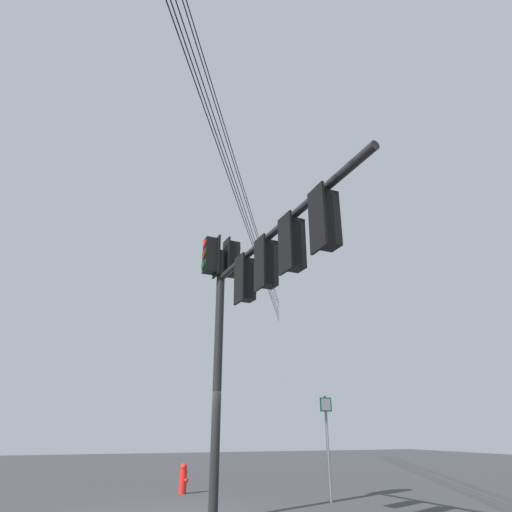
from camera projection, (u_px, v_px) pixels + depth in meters
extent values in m
cylinder|color=black|center=(218.00, 371.00, 9.72)|extent=(0.20, 0.20, 5.90)
cylinder|color=black|center=(275.00, 232.00, 8.11)|extent=(5.84, 0.61, 0.14)
cube|color=black|center=(232.00, 259.00, 10.89)|extent=(0.32, 0.32, 0.90)
cube|color=black|center=(226.00, 258.00, 10.82)|extent=(0.44, 0.08, 1.04)
cylinder|color=red|center=(239.00, 250.00, 11.07)|extent=(0.20, 0.05, 0.20)
cylinder|color=#3C2703|center=(238.00, 260.00, 10.95)|extent=(0.20, 0.05, 0.20)
cylinder|color=black|center=(238.00, 271.00, 10.84)|extent=(0.20, 0.05, 0.20)
cube|color=black|center=(210.00, 256.00, 10.66)|extent=(0.32, 0.32, 0.90)
cube|color=black|center=(216.00, 257.00, 10.72)|extent=(0.44, 0.08, 1.04)
cylinder|color=red|center=(204.00, 244.00, 10.71)|extent=(0.20, 0.05, 0.20)
cylinder|color=#3C2703|center=(204.00, 255.00, 10.59)|extent=(0.20, 0.05, 0.20)
cylinder|color=black|center=(203.00, 266.00, 10.48)|extent=(0.20, 0.05, 0.20)
cube|color=black|center=(247.00, 280.00, 9.00)|extent=(0.33, 0.33, 0.90)
cube|color=black|center=(239.00, 279.00, 8.93)|extent=(0.44, 0.09, 1.04)
cylinder|color=red|center=(254.00, 268.00, 9.18)|extent=(0.20, 0.05, 0.20)
cylinder|color=#3C2703|center=(254.00, 281.00, 9.07)|extent=(0.20, 0.05, 0.20)
cylinder|color=black|center=(254.00, 295.00, 8.96)|extent=(0.20, 0.05, 0.20)
cube|color=black|center=(268.00, 264.00, 8.15)|extent=(0.32, 0.32, 0.90)
cube|color=black|center=(260.00, 263.00, 8.09)|extent=(0.44, 0.07, 1.04)
cylinder|color=red|center=(275.00, 251.00, 8.33)|extent=(0.20, 0.05, 0.20)
cylinder|color=#3C2703|center=(276.00, 265.00, 8.22)|extent=(0.20, 0.05, 0.20)
cylinder|color=black|center=(276.00, 280.00, 8.10)|extent=(0.20, 0.05, 0.20)
cube|color=black|center=(294.00, 245.00, 7.31)|extent=(0.32, 0.32, 0.90)
cube|color=black|center=(285.00, 243.00, 7.24)|extent=(0.44, 0.08, 1.04)
cylinder|color=red|center=(302.00, 231.00, 7.48)|extent=(0.20, 0.05, 0.20)
cylinder|color=#3C2703|center=(302.00, 246.00, 7.37)|extent=(0.20, 0.05, 0.20)
cylinder|color=black|center=(303.00, 262.00, 7.26)|extent=(0.20, 0.05, 0.20)
cube|color=black|center=(327.00, 220.00, 6.46)|extent=(0.31, 0.31, 0.90)
cube|color=black|center=(317.00, 218.00, 6.40)|extent=(0.44, 0.06, 1.04)
cylinder|color=red|center=(335.00, 205.00, 6.63)|extent=(0.20, 0.04, 0.20)
cylinder|color=#3C2703|center=(336.00, 222.00, 6.52)|extent=(0.20, 0.04, 0.20)
cylinder|color=black|center=(338.00, 240.00, 6.40)|extent=(0.20, 0.04, 0.20)
cylinder|color=slate|center=(328.00, 447.00, 11.41)|extent=(0.07, 0.07, 2.60)
cube|color=#0C7238|center=(326.00, 404.00, 11.78)|extent=(0.09, 0.32, 0.36)
cube|color=white|center=(326.00, 404.00, 11.77)|extent=(0.06, 0.26, 0.30)
cylinder|color=red|center=(183.00, 481.00, 12.58)|extent=(0.22, 0.22, 0.65)
sphere|color=red|center=(184.00, 467.00, 12.72)|extent=(0.20, 0.20, 0.20)
cylinder|color=red|center=(186.00, 480.00, 12.50)|extent=(0.13, 0.13, 0.09)
cylinder|color=black|center=(234.00, 194.00, 13.22)|extent=(29.78, 15.67, 0.14)
cylinder|color=black|center=(234.00, 187.00, 13.31)|extent=(29.78, 15.67, 0.14)
cylinder|color=black|center=(235.00, 179.00, 13.42)|extent=(29.78, 15.67, 0.14)
cylinder|color=black|center=(235.00, 167.00, 13.59)|extent=(29.78, 15.67, 0.14)
cylinder|color=black|center=(235.00, 160.00, 13.69)|extent=(29.78, 15.67, 0.14)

